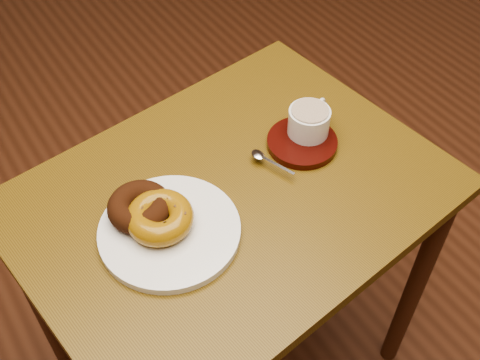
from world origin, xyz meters
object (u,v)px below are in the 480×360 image
saucer (302,142)px  coffee_cup (309,121)px  cafe_table (231,230)px  donut_plate (170,231)px

saucer → coffee_cup: (0.02, 0.01, 0.04)m
saucer → coffee_cup: bearing=28.3°
cafe_table → coffee_cup: bearing=3.6°
donut_plate → coffee_cup: bearing=9.9°
donut_plate → coffee_cup: size_ratio=2.38×
donut_plate → coffee_cup: (0.34, 0.06, 0.04)m
cafe_table → coffee_cup: size_ratio=8.10×
donut_plate → saucer: bearing=8.4°
cafe_table → coffee_cup: coffee_cup is taller
donut_plate → cafe_table: bearing=9.0°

